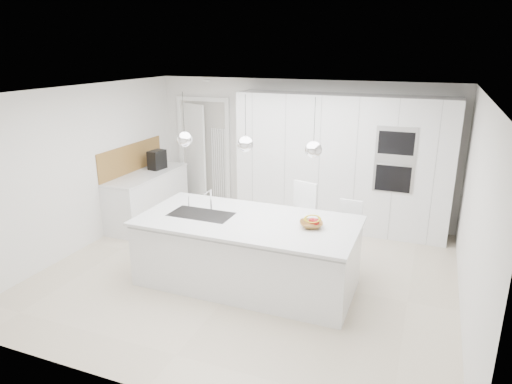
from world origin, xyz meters
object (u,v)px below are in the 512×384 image
at_px(fruit_bowl, 311,224).
at_px(espresso_machine, 157,160).
at_px(island_base, 246,254).
at_px(bar_stool_right, 348,238).
at_px(bar_stool_left, 301,225).

height_order(fruit_bowl, espresso_machine, espresso_machine).
distance_m(island_base, bar_stool_right, 1.45).
bearing_deg(espresso_machine, bar_stool_right, -7.70).
xyz_separation_m(island_base, bar_stool_right, (1.17, 0.86, 0.07)).
bearing_deg(bar_stool_left, fruit_bowl, -51.50).
distance_m(island_base, fruit_bowl, 0.98).
bearing_deg(island_base, bar_stool_right, 36.26).
bearing_deg(bar_stool_right, espresso_machine, 167.13).
xyz_separation_m(island_base, bar_stool_left, (0.50, 0.86, 0.16)).
height_order(island_base, espresso_machine, espresso_machine).
height_order(espresso_machine, bar_stool_right, espresso_machine).
bearing_deg(island_base, fruit_bowl, 6.46).
xyz_separation_m(fruit_bowl, bar_stool_left, (-0.34, 0.77, -0.34)).
bearing_deg(fruit_bowl, island_base, -173.54).
xyz_separation_m(island_base, espresso_machine, (-2.53, 1.83, 0.64)).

